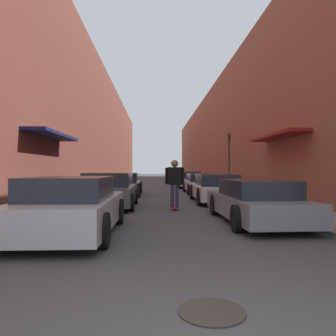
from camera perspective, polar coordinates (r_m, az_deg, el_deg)
ground at (r=28.69m, az=-1.32°, el=-3.15°), size 144.99×144.99×0.00m
curb_strip_left at (r=35.47m, az=-8.40°, el=-2.48°), size 1.80×65.90×0.12m
curb_strip_right at (r=35.58m, az=5.37°, el=-2.47°), size 1.80×65.90×0.12m
building_row_left at (r=36.08m, az=-13.01°, el=6.20°), size 4.90×65.90×10.99m
building_row_right at (r=36.20m, az=9.94°, el=5.12°), size 4.90×65.90×9.65m
parked_car_left_0 at (r=7.74m, az=-16.45°, el=-6.47°), size 2.03×4.42×1.31m
parked_car_left_1 at (r=12.85m, az=-10.22°, el=-3.94°), size 2.05×3.96×1.34m
parked_car_left_2 at (r=18.62m, az=-7.94°, el=-2.83°), size 2.07×4.55×1.28m
parked_car_right_0 at (r=9.45m, az=14.92°, el=-5.67°), size 1.92×4.75×1.19m
parked_car_right_1 at (r=14.82m, az=8.28°, el=-3.55°), size 1.98×4.52×1.26m
parked_car_right_2 at (r=20.20m, az=5.73°, el=-2.74°), size 1.90×4.77×1.21m
parked_car_right_3 at (r=26.26m, az=3.72°, el=-2.07°), size 1.89×4.76×1.27m
parked_car_right_4 at (r=32.54m, az=2.57°, el=-1.70°), size 2.08×4.73×1.25m
skateboarder at (r=12.04m, az=1.16°, el=-1.90°), size 0.70×0.78×1.82m
manhole_cover at (r=3.73m, az=7.63°, el=-23.55°), size 0.70×0.70×0.02m
traffic_light at (r=21.19m, az=10.59°, el=2.18°), size 0.16×0.22×3.63m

